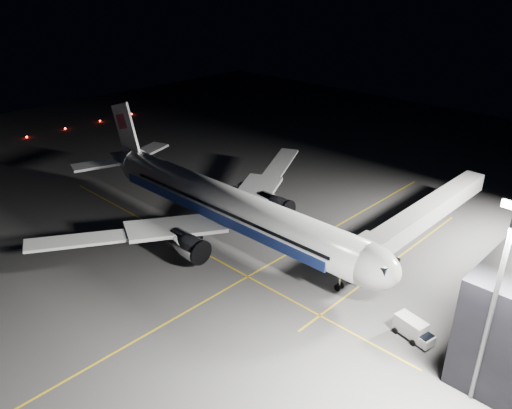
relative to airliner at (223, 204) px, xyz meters
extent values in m
plane|color=#4C4C4F|center=(1.08, 0.00, -5.16)|extent=(200.00, 200.00, 0.00)
cube|color=gold|center=(11.08, 0.00, -5.16)|extent=(0.25, 80.00, 0.01)
cube|color=gold|center=(1.08, -6.00, -5.16)|extent=(70.00, 0.25, 0.01)
cube|color=gold|center=(23.08, 10.00, -5.16)|extent=(0.25, 40.00, 0.01)
cylinder|color=silver|center=(1.08, 0.00, 0.14)|extent=(48.00, 5.60, 5.60)
ellipsoid|color=silver|center=(25.08, 0.00, 0.14)|extent=(8.96, 5.60, 5.60)
cube|color=black|center=(27.38, 0.00, 1.14)|extent=(2.20, 3.40, 0.90)
cone|color=silver|center=(-27.42, 0.00, 0.44)|extent=(9.00, 5.49, 5.49)
cube|color=navy|center=(0.08, 2.78, -0.76)|extent=(42.24, 0.25, 1.50)
cube|color=navy|center=(0.08, -2.78, -0.76)|extent=(42.24, 0.25, 1.50)
cube|color=silver|center=(-1.42, 8.00, -1.46)|extent=(11.36, 15.23, 1.53)
cube|color=silver|center=(-1.42, -8.00, -1.46)|extent=(11.36, 15.23, 1.53)
cube|color=silver|center=(-6.42, 20.50, -0.59)|extent=(8.57, 13.22, 1.31)
cube|color=silver|center=(-6.42, -20.50, -0.59)|extent=(8.57, 13.22, 1.31)
cube|color=silver|center=(-26.92, 5.20, 0.74)|extent=(6.20, 9.67, 0.45)
cube|color=silver|center=(-26.92, -5.20, 0.74)|extent=(6.20, 9.67, 0.45)
cube|color=white|center=(-25.12, 0.00, 6.34)|extent=(7.53, 0.40, 10.28)
cube|color=#C4425B|center=(-25.92, 0.00, 7.74)|extent=(3.22, 0.55, 3.22)
cylinder|color=#B7B7BF|center=(2.28, 9.00, -2.61)|extent=(5.60, 3.40, 3.40)
cylinder|color=#B7B7BF|center=(2.28, -9.00, -2.61)|extent=(5.60, 3.40, 3.40)
cylinder|color=#9999A0|center=(21.58, 0.00, -3.91)|extent=(0.26, 0.26, 2.50)
cylinder|color=black|center=(21.58, 0.00, -4.71)|extent=(0.90, 0.70, 0.90)
cylinder|color=#9999A0|center=(-1.92, 4.30, -3.91)|extent=(0.26, 0.26, 2.50)
cylinder|color=#9999A0|center=(-1.92, -4.30, -3.91)|extent=(0.26, 0.26, 2.50)
cylinder|color=black|center=(-1.92, 4.30, -4.61)|extent=(1.10, 1.60, 1.10)
cylinder|color=black|center=(-1.92, -4.30, -4.61)|extent=(1.10, 1.60, 1.10)
cube|color=#B2B2B7|center=(23.08, 20.05, -0.56)|extent=(3.00, 33.90, 2.80)
cube|color=#B2B2B7|center=(23.08, 4.20, -0.56)|extent=(3.60, 3.20, 3.40)
cylinder|color=#9999A0|center=(23.08, 4.20, -3.61)|extent=(0.70, 0.70, 3.10)
cylinder|color=black|center=(23.08, 3.30, -4.81)|extent=(0.70, 0.30, 0.70)
cylinder|color=black|center=(23.08, 5.10, -4.81)|extent=(0.70, 0.30, 0.70)
cylinder|color=#59595E|center=(41.08, -6.00, 4.84)|extent=(0.44, 0.44, 20.00)
sphere|color=#FF140A|center=(-70.92, 0.00, -4.94)|extent=(0.44, 0.44, 0.44)
sphere|color=#FF140A|center=(-70.92, 10.00, -4.94)|extent=(0.44, 0.44, 0.44)
sphere|color=#FF140A|center=(-70.92, 20.00, -4.94)|extent=(0.44, 0.44, 0.44)
sphere|color=#FF140A|center=(-70.92, 30.00, -4.94)|extent=(0.44, 0.44, 0.44)
cube|color=silver|center=(32.48, -2.00, -3.79)|extent=(3.82, 2.43, 1.94)
cube|color=silver|center=(34.56, -2.42, -4.32)|extent=(1.72, 1.93, 1.06)
cube|color=black|center=(34.56, -2.42, -3.88)|extent=(1.34, 1.68, 0.44)
cylinder|color=black|center=(33.88, -1.34, -4.81)|extent=(0.74, 0.36, 0.71)
cylinder|color=black|center=(33.51, -3.16, -4.81)|extent=(0.74, 0.36, 0.71)
cylinder|color=black|center=(31.46, -0.84, -4.81)|extent=(0.74, 0.36, 0.71)
cylinder|color=black|center=(31.09, -2.66, -4.81)|extent=(0.74, 0.36, 0.71)
cube|color=black|center=(-9.69, 14.24, -4.45)|extent=(2.66, 2.16, 1.05)
cube|color=black|center=(-9.69, 14.24, -3.78)|extent=(1.24, 1.24, 0.57)
sphere|color=#FFF2CC|center=(-9.87, 13.37, -4.45)|extent=(0.25, 0.25, 0.25)
sphere|color=#FFF2CC|center=(-8.98, 13.71, -4.45)|extent=(0.25, 0.25, 0.25)
cylinder|color=black|center=(-9.18, 15.31, -4.88)|extent=(0.61, 0.40, 0.57)
cylinder|color=black|center=(-8.59, 13.79, -4.88)|extent=(0.61, 0.40, 0.57)
cylinder|color=black|center=(-10.78, 14.69, -4.88)|extent=(0.61, 0.40, 0.57)
cylinder|color=black|center=(-10.20, 13.17, -4.88)|extent=(0.61, 0.40, 0.57)
cone|color=#F0410A|center=(6.06, 4.00, -4.83)|extent=(0.45, 0.45, 0.67)
cone|color=#F0410A|center=(-2.08, 11.85, -4.84)|extent=(0.44, 0.44, 0.65)
cone|color=#F0410A|center=(6.04, 4.00, -4.88)|extent=(0.38, 0.38, 0.57)
camera|label=1|loc=(50.74, -45.73, 31.80)|focal=35.00mm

